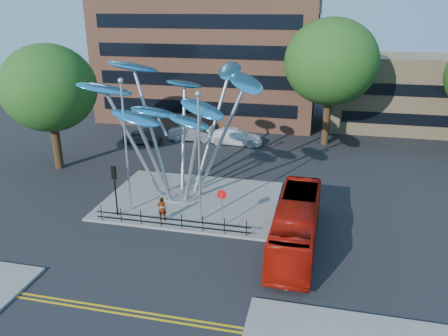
% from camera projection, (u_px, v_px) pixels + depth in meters
% --- Properties ---
extents(ground, '(120.00, 120.00, 0.00)m').
position_uv_depth(ground, '(178.00, 245.00, 25.31)').
color(ground, black).
rests_on(ground, ground).
extents(traffic_island, '(12.00, 9.00, 0.15)m').
position_uv_depth(traffic_island, '(192.00, 200.00, 30.97)').
color(traffic_island, slate).
rests_on(traffic_island, ground).
extents(double_yellow_near, '(40.00, 0.12, 0.01)m').
position_uv_depth(double_yellow_near, '(136.00, 311.00, 19.83)').
color(double_yellow_near, gold).
rests_on(double_yellow_near, ground).
extents(double_yellow_far, '(40.00, 0.12, 0.01)m').
position_uv_depth(double_yellow_far, '(134.00, 316.00, 19.56)').
color(double_yellow_far, gold).
rests_on(double_yellow_far, ground).
extents(low_building_near, '(15.00, 8.00, 8.00)m').
position_uv_depth(low_building_near, '(402.00, 93.00, 47.95)').
color(low_building_near, tan).
rests_on(low_building_near, ground).
extents(tree_right, '(8.80, 8.80, 12.11)m').
position_uv_depth(tree_right, '(331.00, 62.00, 40.90)').
color(tree_right, black).
rests_on(tree_right, ground).
extents(tree_left, '(7.60, 7.60, 10.32)m').
position_uv_depth(tree_left, '(49.00, 88.00, 34.98)').
color(tree_left, black).
rests_on(tree_left, ground).
extents(leaf_sculpture, '(12.72, 9.54, 9.51)m').
position_uv_depth(leaf_sculpture, '(177.00, 103.00, 29.43)').
color(leaf_sculpture, '#9EA0A5').
rests_on(leaf_sculpture, traffic_island).
extents(street_lamp_left, '(0.36, 0.36, 8.80)m').
position_uv_depth(street_lamp_left, '(125.00, 135.00, 27.56)').
color(street_lamp_left, '#9EA0A5').
rests_on(street_lamp_left, traffic_island).
extents(street_lamp_right, '(0.36, 0.36, 8.30)m').
position_uv_depth(street_lamp_right, '(199.00, 147.00, 26.15)').
color(street_lamp_right, '#9EA0A5').
rests_on(street_lamp_right, traffic_island).
extents(traffic_light_island, '(0.28, 0.18, 3.42)m').
position_uv_depth(traffic_light_island, '(114.00, 180.00, 27.72)').
color(traffic_light_island, black).
rests_on(traffic_light_island, traffic_island).
extents(no_entry_sign_island, '(0.60, 0.10, 2.45)m').
position_uv_depth(no_entry_sign_island, '(222.00, 202.00, 26.55)').
color(no_entry_sign_island, '#9EA0A5').
rests_on(no_entry_sign_island, traffic_island).
extents(pedestrian_railing_front, '(10.00, 0.06, 1.00)m').
position_uv_depth(pedestrian_railing_front, '(171.00, 222.00, 26.87)').
color(pedestrian_railing_front, black).
rests_on(pedestrian_railing_front, traffic_island).
extents(red_bus, '(2.50, 9.77, 2.71)m').
position_uv_depth(red_bus, '(296.00, 224.00, 24.88)').
color(red_bus, '#A91107').
rests_on(red_bus, ground).
extents(pedestrian, '(0.63, 0.46, 1.59)m').
position_uv_depth(pedestrian, '(162.00, 209.00, 27.65)').
color(pedestrian, gray).
rests_on(pedestrian, traffic_island).
extents(parked_car_left, '(4.05, 1.85, 1.35)m').
position_uv_depth(parked_car_left, '(143.00, 137.00, 43.53)').
color(parked_car_left, '#42454A').
rests_on(parked_car_left, ground).
extents(parked_car_mid, '(4.95, 2.13, 1.58)m').
position_uv_depth(parked_car_mid, '(192.00, 133.00, 44.52)').
color(parked_car_mid, '#95989C').
rests_on(parked_car_mid, ground).
extents(parked_car_right, '(5.47, 2.25, 1.58)m').
position_uv_depth(parked_car_right, '(235.00, 136.00, 43.49)').
color(parked_car_right, white).
rests_on(parked_car_right, ground).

